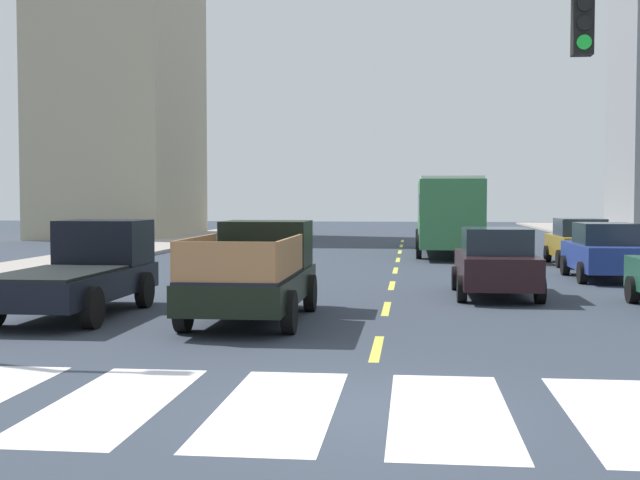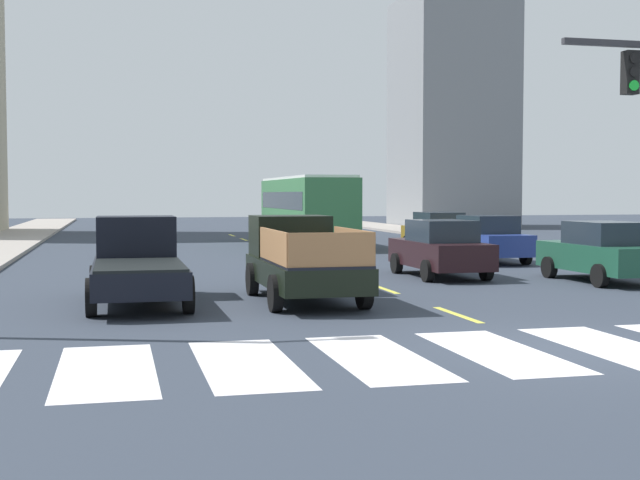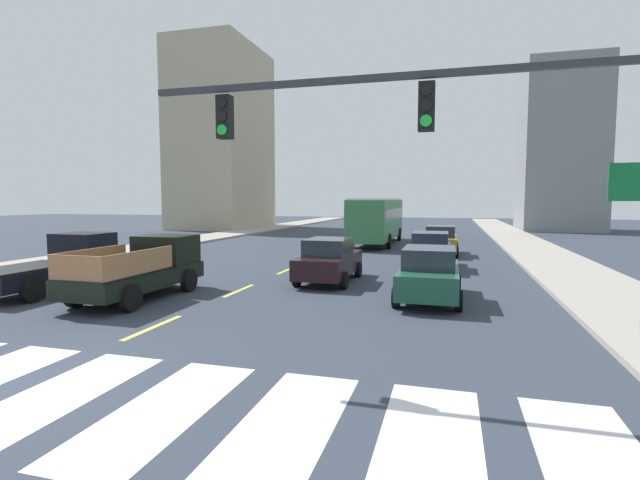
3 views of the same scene
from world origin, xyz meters
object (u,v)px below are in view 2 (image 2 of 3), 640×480
object	(u,v)px
pickup_stakebed	(300,260)
city_bus	(306,205)
pickup_dark	(138,263)
sedan_near_right	(438,232)
sedan_near_left	(440,249)
sedan_far	(603,252)
sedan_mid	(486,239)

from	to	relation	value
pickup_stakebed	city_bus	xyz separation A→B (m)	(4.70, 20.41, 1.02)
city_bus	pickup_dark	bearing A→B (deg)	-111.28
pickup_stakebed	sedan_near_right	xyz separation A→B (m)	(9.28, 14.82, -0.08)
sedan_near_left	sedan_near_right	world-z (taller)	same
sedan_far	sedan_mid	distance (m)	7.21
pickup_dark	sedan_near_right	size ratio (longest dim) A/B	1.18
sedan_mid	sedan_near_right	bearing A→B (deg)	85.62
city_bus	sedan_near_left	xyz separation A→B (m)	(0.55, -16.05, -1.09)
city_bus	sedan_far	xyz separation A→B (m)	(4.51, -18.49, -1.09)
city_bus	pickup_stakebed	bearing A→B (deg)	-101.46
sedan_near_right	sedan_far	bearing A→B (deg)	-90.94
sedan_near_right	sedan_mid	size ratio (longest dim) A/B	1.00
pickup_dark	sedan_near_right	xyz separation A→B (m)	(13.05, 14.57, -0.06)
city_bus	sedan_near_right	world-z (taller)	city_bus
pickup_dark	sedan_mid	size ratio (longest dim) A/B	1.18
pickup_dark	sedan_near_left	xyz separation A→B (m)	(9.02, 4.11, -0.06)
pickup_stakebed	sedan_near_left	distance (m)	6.83
city_bus	sedan_mid	distance (m)	12.11
pickup_stakebed	sedan_mid	xyz separation A→B (m)	(8.94, 9.12, -0.08)
sedan_near_right	sedan_far	world-z (taller)	same
pickup_stakebed	sedan_near_right	distance (m)	17.49
pickup_dark	sedan_near_left	distance (m)	9.91
pickup_stakebed	sedan_far	xyz separation A→B (m)	(9.21, 1.92, -0.08)
sedan_near_left	sedan_near_right	size ratio (longest dim) A/B	1.00
pickup_stakebed	sedan_mid	size ratio (longest dim) A/B	1.18
pickup_stakebed	sedan_near_left	world-z (taller)	pickup_stakebed
pickup_dark	sedan_near_left	world-z (taller)	pickup_dark
sedan_near_right	sedan_near_left	bearing A→B (deg)	-111.68
pickup_stakebed	sedan_near_left	bearing A→B (deg)	41.31
sedan_near_right	city_bus	bearing A→B (deg)	128.78
pickup_dark	sedan_far	size ratio (longest dim) A/B	1.18
pickup_stakebed	sedan_far	world-z (taller)	pickup_stakebed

